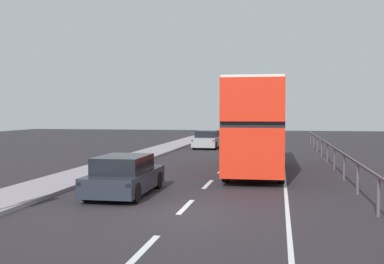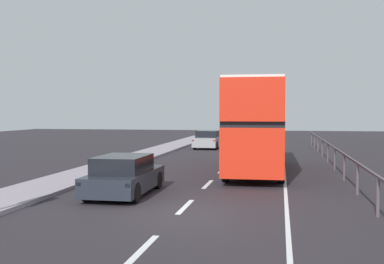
{
  "view_description": "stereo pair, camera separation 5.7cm",
  "coord_description": "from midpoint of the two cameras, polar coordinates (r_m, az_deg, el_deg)",
  "views": [
    {
      "loc": [
        2.76,
        -13.27,
        2.87
      ],
      "look_at": [
        -0.78,
        5.94,
        2.04
      ],
      "focal_mm": 44.37,
      "sensor_mm": 36.0,
      "label": 1
    },
    {
      "loc": [
        2.81,
        -13.26,
        2.87
      ],
      "look_at": [
        -0.78,
        5.94,
        2.04
      ],
      "focal_mm": 44.37,
      "sensor_mm": 36.0,
      "label": 2
    }
  ],
  "objects": [
    {
      "name": "double_decker_bus_red",
      "position": [
        22.85,
        7.63,
        0.95
      ],
      "size": [
        2.65,
        10.36,
        4.26
      ],
      "rotation": [
        0.0,
        0.0,
        0.02
      ],
      "color": "red",
      "rests_on": "ground"
    },
    {
      "name": "lane_paint_markings",
      "position": [
        21.86,
        7.86,
        -5.11
      ],
      "size": [
        3.15,
        46.0,
        0.01
      ],
      "color": "silver",
      "rests_on": "ground"
    },
    {
      "name": "hatchback_car_near",
      "position": [
        16.6,
        -8.2,
        -5.24
      ],
      "size": [
        1.84,
        4.28,
        1.37
      ],
      "rotation": [
        0.0,
        0.0,
        0.01
      ],
      "color": "#20252E",
      "rests_on": "ground"
    },
    {
      "name": "bridge_side_railing",
      "position": [
        22.5,
        17.17,
        -2.64
      ],
      "size": [
        0.1,
        42.0,
        1.14
      ],
      "color": "#4E4249",
      "rests_on": "ground"
    },
    {
      "name": "ground_plane",
      "position": [
        13.86,
        -1.42,
        -9.71
      ],
      "size": [
        74.71,
        120.0,
        0.1
      ],
      "primitive_type": "cube",
      "color": "#2A2429"
    },
    {
      "name": "sedan_car_ahead",
      "position": [
        37.36,
        1.91,
        -0.91
      ],
      "size": [
        1.98,
        4.5,
        1.4
      ],
      "rotation": [
        0.0,
        0.0,
        -0.04
      ],
      "color": "gray",
      "rests_on": "ground"
    }
  ]
}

